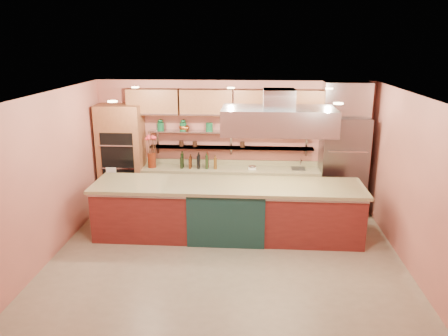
# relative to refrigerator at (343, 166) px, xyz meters

# --- Properties ---
(floor) EXTENTS (6.00, 5.00, 0.02)m
(floor) POSITION_rel_refrigerator_xyz_m (-2.35, -2.14, -1.06)
(floor) COLOR gray
(floor) RESTS_ON ground
(ceiling) EXTENTS (6.00, 5.00, 0.02)m
(ceiling) POSITION_rel_refrigerator_xyz_m (-2.35, -2.14, 1.75)
(ceiling) COLOR black
(ceiling) RESTS_ON wall_back
(wall_back) EXTENTS (6.00, 0.04, 2.80)m
(wall_back) POSITION_rel_refrigerator_xyz_m (-2.35, 0.36, 0.35)
(wall_back) COLOR #BA6958
(wall_back) RESTS_ON floor
(wall_front) EXTENTS (6.00, 0.04, 2.80)m
(wall_front) POSITION_rel_refrigerator_xyz_m (-2.35, -4.64, 0.35)
(wall_front) COLOR #BA6958
(wall_front) RESTS_ON floor
(wall_left) EXTENTS (0.04, 5.00, 2.80)m
(wall_left) POSITION_rel_refrigerator_xyz_m (-5.35, -2.14, 0.35)
(wall_left) COLOR #BA6958
(wall_left) RESTS_ON floor
(wall_right) EXTENTS (0.04, 5.00, 2.80)m
(wall_right) POSITION_rel_refrigerator_xyz_m (0.65, -2.14, 0.35)
(wall_right) COLOR #BA6958
(wall_right) RESTS_ON floor
(oven_stack) EXTENTS (0.95, 0.64, 2.30)m
(oven_stack) POSITION_rel_refrigerator_xyz_m (-4.80, 0.04, 0.10)
(oven_stack) COLOR #915835
(oven_stack) RESTS_ON floor
(refrigerator) EXTENTS (0.95, 0.72, 2.10)m
(refrigerator) POSITION_rel_refrigerator_xyz_m (0.00, 0.00, 0.00)
(refrigerator) COLOR slate
(refrigerator) RESTS_ON floor
(back_counter) EXTENTS (3.84, 0.64, 0.93)m
(back_counter) POSITION_rel_refrigerator_xyz_m (-2.40, 0.06, -0.58)
(back_counter) COLOR tan
(back_counter) RESTS_ON floor
(wall_shelf_lower) EXTENTS (3.60, 0.26, 0.03)m
(wall_shelf_lower) POSITION_rel_refrigerator_xyz_m (-2.40, 0.23, 0.30)
(wall_shelf_lower) COLOR #AAACB1
(wall_shelf_lower) RESTS_ON wall_back
(wall_shelf_upper) EXTENTS (3.60, 0.26, 0.03)m
(wall_shelf_upper) POSITION_rel_refrigerator_xyz_m (-2.40, 0.23, 0.65)
(wall_shelf_upper) COLOR #AAACB1
(wall_shelf_upper) RESTS_ON wall_back
(upper_cabinets) EXTENTS (4.60, 0.36, 0.55)m
(upper_cabinets) POSITION_rel_refrigerator_xyz_m (-2.35, 0.18, 1.30)
(upper_cabinets) COLOR #915835
(upper_cabinets) RESTS_ON wall_back
(range_hood) EXTENTS (2.00, 1.00, 0.45)m
(range_hood) POSITION_rel_refrigerator_xyz_m (-1.48, -1.38, 1.20)
(range_hood) COLOR #AAACB1
(range_hood) RESTS_ON ceiling
(ceiling_downlights) EXTENTS (4.00, 2.80, 0.02)m
(ceiling_downlights) POSITION_rel_refrigerator_xyz_m (-2.35, -1.94, 1.72)
(ceiling_downlights) COLOR #FFE5A5
(ceiling_downlights) RESTS_ON ceiling
(island) EXTENTS (4.96, 1.10, 1.03)m
(island) POSITION_rel_refrigerator_xyz_m (-2.38, -1.38, -0.53)
(island) COLOR maroon
(island) RESTS_ON floor
(flower_vase) EXTENTS (0.21, 0.21, 0.32)m
(flower_vase) POSITION_rel_refrigerator_xyz_m (-4.13, 0.01, 0.04)
(flower_vase) COLOR #5E1F0E
(flower_vase) RESTS_ON back_counter
(oil_bottle_cluster) EXTENTS (0.87, 0.30, 0.28)m
(oil_bottle_cluster) POSITION_rel_refrigerator_xyz_m (-3.09, 0.01, 0.02)
(oil_bottle_cluster) COLOR black
(oil_bottle_cluster) RESTS_ON back_counter
(kitchen_scale) EXTENTS (0.18, 0.15, 0.09)m
(kitchen_scale) POSITION_rel_refrigerator_xyz_m (-1.93, 0.01, -0.07)
(kitchen_scale) COLOR silver
(kitchen_scale) RESTS_ON back_counter
(bar_faucet) EXTENTS (0.04, 0.04, 0.23)m
(bar_faucet) POSITION_rel_refrigerator_xyz_m (-0.87, 0.11, -0.01)
(bar_faucet) COLOR silver
(bar_faucet) RESTS_ON back_counter
(copper_kettle) EXTENTS (0.17, 0.17, 0.13)m
(copper_kettle) POSITION_rel_refrigerator_xyz_m (-3.39, 0.23, 0.73)
(copper_kettle) COLOR #CE6E2F
(copper_kettle) RESTS_ON wall_shelf_upper
(green_canister) EXTENTS (0.16, 0.16, 0.18)m
(green_canister) POSITION_rel_refrigerator_xyz_m (-2.88, 0.23, 0.76)
(green_canister) COLOR #104E2A
(green_canister) RESTS_ON wall_shelf_upper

